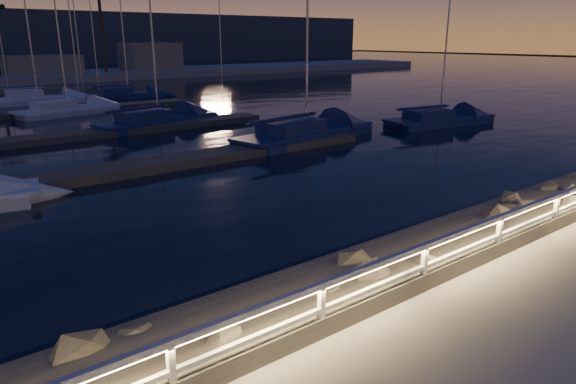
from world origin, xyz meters
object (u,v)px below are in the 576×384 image
sailboat_g (65,109)px  sailboat_h (303,133)px  guard_rail (476,235)px  sailboat_n (35,99)px  sailboat_l (155,120)px  sailboat_k (126,94)px  sailboat_d (437,119)px

sailboat_g → sailboat_h: sailboat_h is taller
guard_rail → sailboat_n: (0.41, 46.06, -0.91)m
guard_rail → sailboat_h: bearing=62.9°
sailboat_g → sailboat_n: (-0.14, 9.15, 0.03)m
guard_rail → sailboat_l: (3.89, 27.25, -0.93)m
sailboat_k → sailboat_d: bearing=-56.1°
sailboat_d → sailboat_l: bearing=153.5°
sailboat_k → sailboat_n: (-8.41, 0.66, 0.06)m
guard_rail → sailboat_n: bearing=89.5°
sailboat_h → sailboat_d: bearing=-16.8°
sailboat_h → guard_rail: bearing=-126.7°
guard_rail → sailboat_d: bearing=38.3°
sailboat_l → sailboat_n: (-3.48, 18.81, 0.03)m
guard_rail → sailboat_h: sailboat_h is taller
sailboat_l → sailboat_g: bearing=93.9°
sailboat_g → sailboat_l: 10.22m
sailboat_g → sailboat_k: bearing=34.6°
sailboat_d → sailboat_k: bearing=119.9°
sailboat_g → guard_rail: bearing=-102.1°
guard_rail → sailboat_d: size_ratio=3.05×
sailboat_h → sailboat_n: sailboat_h is taller
sailboat_k → sailboat_n: sailboat_n is taller
sailboat_g → sailboat_h: (8.19, -19.83, 0.04)m
sailboat_l → sailboat_n: size_ratio=1.06×
sailboat_h → sailboat_n: size_ratio=1.18×
sailboat_d → sailboat_h: bearing=-177.7°
sailboat_h → sailboat_l: (-4.85, 10.17, -0.03)m
sailboat_k → sailboat_l: sailboat_l is taller
sailboat_h → sailboat_k: sailboat_h is taller
guard_rail → sailboat_g: (0.54, 36.90, -0.94)m
sailboat_d → sailboat_n: sailboat_n is taller
sailboat_d → sailboat_k: size_ratio=1.14×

